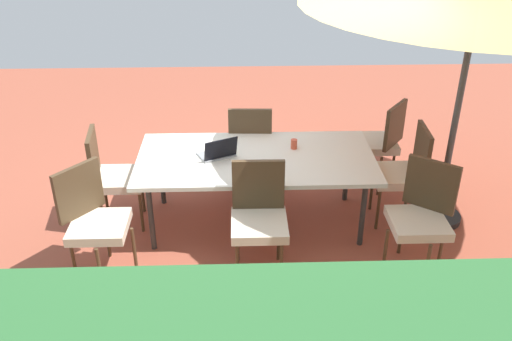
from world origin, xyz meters
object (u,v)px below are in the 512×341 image
at_px(dining_table, 256,161).
at_px(cup, 294,144).
at_px(chair_south, 250,142).
at_px(chair_east, 112,174).
at_px(chair_northwest, 422,213).
at_px(chair_northeast, 94,218).
at_px(chair_southwest, 380,139).
at_px(laptop, 218,153).
at_px(chair_north, 259,215).
at_px(chair_west, 404,170).

bearing_deg(dining_table, cup, -156.00).
height_order(chair_south, chair_east, same).
relative_size(chair_northwest, cup, 10.53).
xyz_separation_m(chair_northeast, chair_southwest, (-2.70, -1.42, 0.00)).
relative_size(chair_southwest, laptop, 2.48).
bearing_deg(cup, laptop, 12.40).
height_order(chair_north, chair_south, same).
bearing_deg(laptop, chair_northeast, 10.21).
bearing_deg(chair_north, laptop, 116.14).
distance_m(chair_north, chair_west, 1.59).
bearing_deg(chair_west, chair_south, -111.87).
height_order(dining_table, chair_southwest, chair_southwest).
bearing_deg(chair_south, chair_northeast, 49.20).
bearing_deg(chair_southwest, chair_east, -38.53).
relative_size(chair_south, chair_west, 1.00).
distance_m(chair_northwest, chair_southwest, 1.45).
relative_size(chair_east, cup, 10.53).
distance_m(chair_northeast, laptop, 1.26).
distance_m(dining_table, chair_west, 1.42).
distance_m(chair_south, chair_southwest, 1.37).
bearing_deg(cup, chair_west, 171.88).
relative_size(chair_northeast, chair_east, 1.00).
bearing_deg(cup, chair_south, -52.37).
bearing_deg(chair_northwest, dining_table, -171.87).
distance_m(chair_northeast, chair_north, 1.35).
xyz_separation_m(chair_northeast, laptop, (-1.01, -0.72, 0.22)).
distance_m(chair_northeast, chair_southwest, 3.05).
relative_size(chair_north, chair_south, 1.00).
height_order(chair_west, laptop, chair_west).
height_order(chair_north, chair_southwest, same).
relative_size(chair_northwest, laptop, 2.48).
height_order(chair_southwest, cup, chair_southwest).
xyz_separation_m(chair_west, chair_southwest, (0.07, -0.68, 0.00)).
distance_m(chair_southwest, laptop, 1.84).
distance_m(chair_northeast, chair_northwest, 2.71).
bearing_deg(chair_northeast, chair_north, -50.42).
height_order(dining_table, laptop, laptop).
relative_size(chair_west, chair_southwest, 1.00).
xyz_separation_m(chair_west, laptop, (1.76, 0.01, 0.22)).
xyz_separation_m(dining_table, chair_east, (1.35, -0.03, -0.13)).
distance_m(laptop, cup, 0.73).
relative_size(chair_east, chair_west, 1.00).
bearing_deg(chair_south, cup, 130.16).
bearing_deg(chair_southwest, dining_table, -24.86).
bearing_deg(chair_west, cup, -95.12).
bearing_deg(chair_northwest, chair_west, 122.55).
bearing_deg(laptop, chair_north, 90.06).
xyz_separation_m(chair_north, chair_west, (-1.41, -0.74, 0.00)).
xyz_separation_m(chair_north, laptop, (0.35, -0.73, 0.22)).
bearing_deg(chair_south, chair_north, 93.81).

